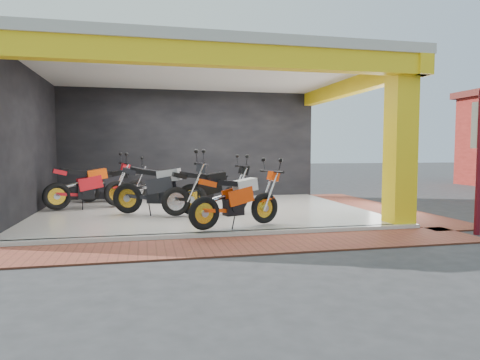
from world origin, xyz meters
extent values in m
plane|color=#2D2D30|center=(0.00, 0.00, 0.00)|extent=(80.00, 80.00, 0.00)
cube|color=white|center=(0.00, 2.00, 0.05)|extent=(8.00, 6.00, 0.10)
cube|color=beige|center=(0.00, 2.00, 3.60)|extent=(8.40, 6.40, 0.20)
cube|color=black|center=(0.00, 5.10, 1.75)|extent=(8.20, 0.20, 3.50)
cube|color=black|center=(-4.10, 2.00, 1.75)|extent=(0.20, 6.20, 3.50)
cube|color=yellow|center=(3.75, -0.75, 1.75)|extent=(0.50, 0.50, 3.50)
cube|color=yellow|center=(0.00, -1.00, 3.30)|extent=(8.40, 0.30, 0.40)
cube|color=yellow|center=(4.00, 2.00, 3.30)|extent=(0.30, 6.40, 0.40)
cube|color=white|center=(0.00, -1.02, 0.05)|extent=(8.00, 0.20, 0.10)
cube|color=brown|center=(0.00, -1.80, 0.01)|extent=(9.00, 1.40, 0.03)
cube|color=brown|center=(4.80, 2.00, 0.01)|extent=(1.40, 7.00, 0.03)
cylinder|color=#5A0D17|center=(4.72, -1.82, 1.37)|extent=(0.11, 0.11, 2.73)
camera|label=1|loc=(-1.42, -8.68, 1.60)|focal=32.00mm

